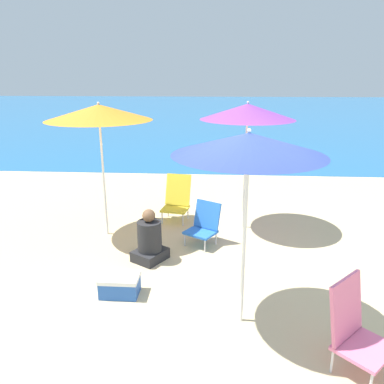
% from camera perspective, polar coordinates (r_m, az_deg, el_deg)
% --- Properties ---
extents(ground_plane, '(60.00, 60.00, 0.00)m').
position_cam_1_polar(ground_plane, '(4.65, 6.99, -18.16)').
color(ground_plane, '#D1BA89').
extents(sea_water, '(60.00, 40.00, 0.01)m').
position_cam_1_polar(sea_water, '(30.37, 4.46, 12.27)').
color(sea_water, '#23669E').
rests_on(sea_water, ground).
extents(beach_umbrella_purple, '(1.62, 1.62, 2.27)m').
position_cam_1_polar(beach_umbrella_purple, '(6.51, 8.47, 11.99)').
color(beach_umbrella_purple, white).
rests_on(beach_umbrella_purple, ground).
extents(beach_umbrella_navy, '(1.55, 1.55, 2.19)m').
position_cam_1_polar(beach_umbrella_navy, '(3.76, 8.63, 7.18)').
color(beach_umbrella_navy, white).
rests_on(beach_umbrella_navy, ground).
extents(beach_umbrella_orange, '(1.73, 1.73, 2.28)m').
position_cam_1_polar(beach_umbrella_orange, '(6.32, -14.01, 11.66)').
color(beach_umbrella_orange, white).
rests_on(beach_umbrella_orange, ground).
extents(beach_chair_blue, '(0.64, 0.64, 0.70)m').
position_cam_1_polar(beach_chair_blue, '(6.19, 1.85, -4.81)').
color(beach_chair_blue, silver).
rests_on(beach_chair_blue, ground).
extents(beach_chair_pink, '(0.71, 0.71, 0.89)m').
position_cam_1_polar(beach_chair_pink, '(4.02, 23.45, -18.16)').
color(beach_chair_pink, silver).
rests_on(beach_chair_pink, ground).
extents(beach_chair_yellow, '(0.57, 0.62, 0.86)m').
position_cam_1_polar(beach_chair_yellow, '(7.21, -2.32, -0.94)').
color(beach_chair_yellow, silver).
rests_on(beach_chair_yellow, ground).
extents(person_seated_near, '(0.59, 0.61, 0.82)m').
position_cam_1_polar(person_seated_near, '(5.69, -6.47, -7.34)').
color(person_seated_near, '#262628').
rests_on(person_seated_near, ground).
extents(cooler_box, '(0.49, 0.34, 0.26)m').
position_cam_1_polar(cooler_box, '(5.00, -10.94, -13.72)').
color(cooler_box, '#2859B2').
rests_on(cooler_box, ground).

